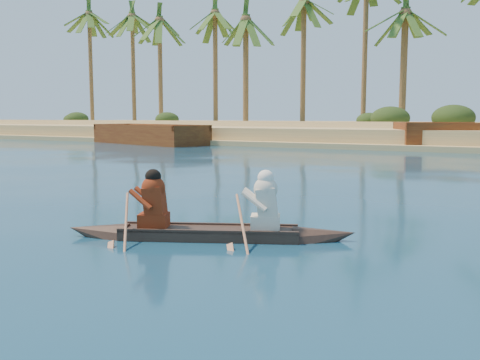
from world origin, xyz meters
The scene contains 2 objects.
canoe centered at (-8.00, -3.99, 0.28)m, with size 5.17×2.72×1.46m.
barge_left centered at (-29.18, 22.00, 0.63)m, with size 11.34×6.55×1.79m.
Camera 1 is at (-3.02, -12.23, 2.25)m, focal length 40.00 mm.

